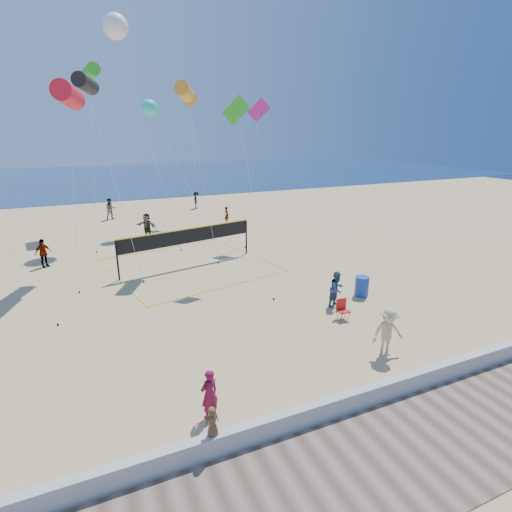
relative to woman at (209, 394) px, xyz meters
name	(u,v)px	position (x,y,z in m)	size (l,w,h in m)	color
ground	(242,374)	(1.64, 1.60, -0.77)	(120.00, 120.00, 0.00)	tan
ocean	(105,178)	(1.64, 63.60, -0.76)	(140.00, 50.00, 0.03)	navy
seawall	(283,423)	(1.64, -1.40, -0.47)	(32.00, 0.30, 0.60)	#B7B7B2
boardwalk	(322,488)	(1.64, -3.40, -0.76)	(32.00, 3.60, 0.03)	#7A6453
woman	(209,394)	(0.00, 0.00, 0.00)	(0.56, 0.37, 1.54)	maroon
toddler	(212,421)	(-0.35, -1.37, 0.23)	(0.40, 0.26, 0.81)	brown
bystander_a	(337,289)	(7.76, 4.90, 0.08)	(0.83, 0.65, 1.71)	navy
bystander_b	(388,332)	(6.96, 0.57, 0.16)	(1.21, 0.70, 1.87)	#CBB487
far_person_0	(43,253)	(-5.14, 16.66, 0.10)	(1.02, 0.43, 1.75)	gray
far_person_1	(147,226)	(1.66, 20.81, 0.20)	(1.80, 0.57, 1.94)	gray
far_person_2	(227,215)	(8.91, 23.20, -0.04)	(0.54, 0.35, 1.47)	gray
far_person_3	(111,209)	(-0.28, 28.95, 0.20)	(0.95, 0.74, 1.95)	gray
far_person_4	(196,200)	(8.34, 30.93, 0.09)	(1.11, 0.64, 1.72)	gray
camp_chair	(342,308)	(7.22, 3.67, -0.26)	(0.52, 0.63, 1.01)	red
trash_barrel	(362,286)	(9.61, 5.38, -0.27)	(0.68, 0.68, 1.01)	navy
volleyball_net	(188,240)	(2.91, 13.40, 0.82)	(10.29, 10.17, 2.33)	black
kite_0	(68,95)	(-2.59, 14.11, 8.81)	(1.66, 4.03, 10.26)	red
kite_1	(86,84)	(-1.64, 16.20, 9.56)	(2.36, 5.67, 10.89)	black
kite_2	(185,92)	(3.52, 14.77, 9.22)	(1.97, 2.82, 10.54)	orange
kite_4	(238,121)	(5.39, 11.20, 7.60)	(1.58, 4.99, 9.69)	green
kite_5	(258,118)	(9.22, 17.20, 7.93)	(2.68, 2.09, 10.02)	#C41B8F
kite_6	(115,26)	(1.02, 23.11, 13.95)	(3.19, 7.45, 15.59)	white
kite_7	(149,108)	(3.05, 23.89, 8.75)	(4.11, 5.30, 10.13)	#2ED1CD
kite_8	(90,73)	(-0.79, 26.39, 11.31)	(2.11, 9.25, 12.74)	green
kite_9	(191,110)	(6.95, 26.09, 8.75)	(1.74, 4.48, 11.02)	orange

